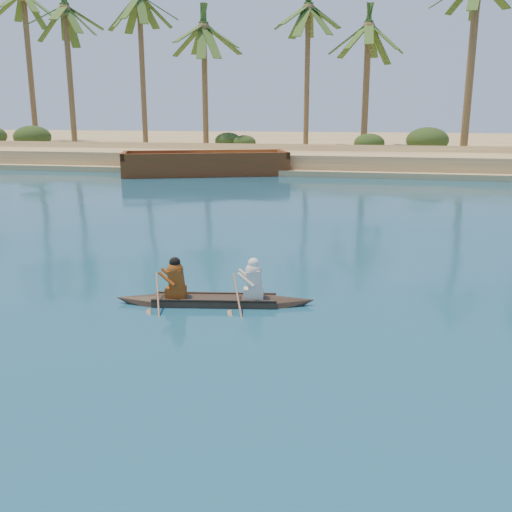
# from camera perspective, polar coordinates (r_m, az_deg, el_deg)

# --- Properties ---
(ground) EXTENTS (160.00, 160.00, 0.00)m
(ground) POSITION_cam_1_polar(r_m,az_deg,el_deg) (15.51, 8.21, -1.06)
(ground) COLOR navy
(ground) RESTS_ON ground
(sandy_embankment) EXTENTS (150.00, 51.00, 1.50)m
(sandy_embankment) POSITION_cam_1_polar(r_m,az_deg,el_deg) (61.94, 11.71, 10.56)
(sandy_embankment) COLOR #DAC47B
(sandy_embankment) RESTS_ON ground
(palm_grove) EXTENTS (110.00, 14.00, 16.00)m
(palm_grove) POSITION_cam_1_polar(r_m,az_deg,el_deg) (50.12, 11.88, 18.35)
(palm_grove) COLOR #2F501C
(palm_grove) RESTS_ON ground
(shrub_cluster) EXTENTS (100.00, 6.00, 2.40)m
(shrub_cluster) POSITION_cam_1_polar(r_m,az_deg,el_deg) (46.54, 11.38, 10.34)
(shrub_cluster) COLOR #253914
(shrub_cluster) RESTS_ON ground
(canoe) EXTENTS (4.36, 1.33, 1.19)m
(canoe) POSITION_cam_1_polar(r_m,az_deg,el_deg) (12.33, -4.16, -3.82)
(canoe) COLOR #382C1E
(canoe) RESTS_ON ground
(barge_mid) EXTENTS (11.46, 7.33, 1.81)m
(barge_mid) POSITION_cam_1_polar(r_m,az_deg,el_deg) (38.90, -5.09, 9.04)
(barge_mid) COLOR maroon
(barge_mid) RESTS_ON ground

